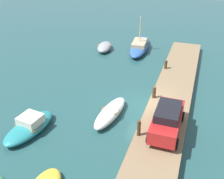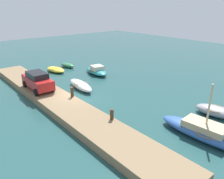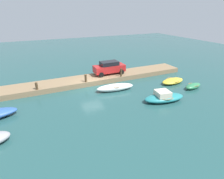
{
  "view_description": "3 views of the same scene",
  "coord_description": "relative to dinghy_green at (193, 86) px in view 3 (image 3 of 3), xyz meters",
  "views": [
    {
      "loc": [
        -17.34,
        -3.31,
        11.36
      ],
      "look_at": [
        -0.32,
        2.49,
        1.21
      ],
      "focal_mm": 44.45,
      "sensor_mm": 36.0,
      "label": 1
    },
    {
      "loc": [
        16.97,
        -9.7,
        8.28
      ],
      "look_at": [
        1.24,
        3.46,
        0.53
      ],
      "focal_mm": 36.3,
      "sensor_mm": 36.0,
      "label": 2
    },
    {
      "loc": [
        6.45,
        19.58,
        8.49
      ],
      "look_at": [
        -1.0,
        3.53,
        0.91
      ],
      "focal_mm": 30.02,
      "sensor_mm": 36.0,
      "label": 3
    }
  ],
  "objects": [
    {
      "name": "rowboat_yellow",
      "position": [
        1.01,
        -2.31,
        -0.0
      ],
      "size": [
        3.38,
        1.89,
        0.59
      ],
      "rotation": [
        0.0,
        0.0,
        0.12
      ],
      "color": "gold",
      "rests_on": "ground_plane"
    },
    {
      "name": "motorboat_teal",
      "position": [
        5.27,
        1.19,
        0.14
      ],
      "size": [
        4.41,
        2.36,
        1.13
      ],
      "rotation": [
        0.0,
        0.0,
        -0.15
      ],
      "color": "teal",
      "rests_on": "ground_plane"
    },
    {
      "name": "ground_plane",
      "position": [
        10.62,
        -5.25,
        -0.3
      ],
      "size": [
        84.0,
        84.0,
        0.0
      ],
      "primitive_type": "plane",
      "color": "#234C4C"
    },
    {
      "name": "mooring_post_mid_west",
      "position": [
        11.15,
        -5.78,
        0.76
      ],
      "size": [
        0.27,
        0.27,
        0.9
      ],
      "primitive_type": "cylinder",
      "color": "#47331E",
      "rests_on": "dock_platform"
    },
    {
      "name": "dinghy_green",
      "position": [
        0.0,
        0.0,
        0.0
      ],
      "size": [
        2.62,
        1.45,
        0.59
      ],
      "rotation": [
        0.0,
        0.0,
        0.18
      ],
      "color": "#2D7A4C",
      "rests_on": "ground_plane"
    },
    {
      "name": "parked_car",
      "position": [
        7.44,
        -7.3,
        1.19
      ],
      "size": [
        4.11,
        1.85,
        1.7
      ],
      "rotation": [
        0.0,
        0.0,
        -0.01
      ],
      "color": "#B21E1E",
      "rests_on": "dock_platform"
    },
    {
      "name": "mooring_post_west",
      "position": [
        6.46,
        -5.78,
        0.83
      ],
      "size": [
        0.22,
        0.22,
        1.05
      ],
      "primitive_type": "cylinder",
      "color": "#47331E",
      "rests_on": "dock_platform"
    },
    {
      "name": "mooring_post_mid_east",
      "position": [
        16.6,
        -5.78,
        0.69
      ],
      "size": [
        0.26,
        0.26,
        0.77
      ],
      "primitive_type": "cylinder",
      "color": "#47331E",
      "rests_on": "dock_platform"
    },
    {
      "name": "rowboat_white",
      "position": [
        8.51,
        -3.24,
        0.09
      ],
      "size": [
        4.4,
        1.69,
        0.78
      ],
      "rotation": [
        0.0,
        0.0,
        -0.11
      ],
      "color": "white",
      "rests_on": "ground_plane"
    },
    {
      "name": "dock_platform",
      "position": [
        10.62,
        -7.01,
        0.0
      ],
      "size": [
        26.84,
        2.96,
        0.61
      ],
      "primitive_type": "cube",
      "color": "#846B4C",
      "rests_on": "ground_plane"
    }
  ]
}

